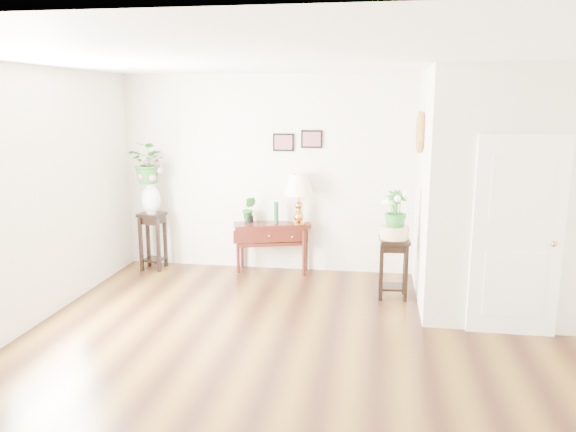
% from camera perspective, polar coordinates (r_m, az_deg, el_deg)
% --- Properties ---
extents(floor, '(6.00, 5.50, 0.02)m').
position_cam_1_polar(floor, '(5.68, 1.65, -13.58)').
color(floor, brown).
rests_on(floor, ground).
extents(ceiling, '(6.00, 5.50, 0.02)m').
position_cam_1_polar(ceiling, '(5.16, 1.83, 15.84)').
color(ceiling, white).
rests_on(ceiling, ground).
extents(wall_back, '(6.00, 0.02, 2.80)m').
position_cam_1_polar(wall_back, '(7.95, 4.21, 4.19)').
color(wall_back, silver).
rests_on(wall_back, ground).
extents(wall_front, '(6.00, 0.02, 2.80)m').
position_cam_1_polar(wall_front, '(2.64, -5.83, -11.07)').
color(wall_front, silver).
rests_on(wall_front, ground).
extents(wall_left, '(0.02, 5.50, 2.80)m').
position_cam_1_polar(wall_left, '(6.35, -26.23, 1.16)').
color(wall_left, silver).
rests_on(wall_left, ground).
extents(partition, '(1.80, 1.95, 2.80)m').
position_cam_1_polar(partition, '(7.11, 20.67, 2.61)').
color(partition, silver).
rests_on(partition, floor).
extents(door, '(0.90, 0.05, 2.10)m').
position_cam_1_polar(door, '(6.21, 22.27, -2.01)').
color(door, white).
rests_on(door, floor).
extents(art_print_left, '(0.30, 0.02, 0.25)m').
position_cam_1_polar(art_print_left, '(7.96, -0.46, 7.49)').
color(art_print_left, black).
rests_on(art_print_left, wall_back).
extents(art_print_right, '(0.30, 0.02, 0.25)m').
position_cam_1_polar(art_print_right, '(7.90, 2.43, 7.81)').
color(art_print_right, black).
rests_on(art_print_right, wall_back).
extents(wall_ornament, '(0.07, 0.51, 0.51)m').
position_cam_1_polar(wall_ornament, '(7.04, 13.26, 8.28)').
color(wall_ornament, '#A87B31').
rests_on(wall_ornament, partition).
extents(console_table, '(1.13, 0.66, 0.72)m').
position_cam_1_polar(console_table, '(8.07, -1.62, -3.21)').
color(console_table, black).
rests_on(console_table, floor).
extents(table_lamp, '(0.44, 0.44, 0.72)m').
position_cam_1_polar(table_lamp, '(7.86, 1.11, 1.67)').
color(table_lamp, '#BE7A32').
rests_on(table_lamp, console_table).
extents(green_vase, '(0.07, 0.07, 0.31)m').
position_cam_1_polar(green_vase, '(7.95, -1.20, 0.45)').
color(green_vase, '#144E22').
rests_on(green_vase, console_table).
extents(potted_plant, '(0.20, 0.17, 0.36)m').
position_cam_1_polar(potted_plant, '(8.02, -3.97, 0.60)').
color(potted_plant, '#216E21').
rests_on(potted_plant, console_table).
extents(plant_stand_a, '(0.38, 0.38, 0.84)m').
position_cam_1_polar(plant_stand_a, '(8.42, -13.54, -2.48)').
color(plant_stand_a, black).
rests_on(plant_stand_a, floor).
extents(porcelain_vase, '(0.29, 0.29, 0.48)m').
position_cam_1_polar(porcelain_vase, '(8.29, -13.75, 1.83)').
color(porcelain_vase, silver).
rests_on(porcelain_vase, plant_stand_a).
extents(lily_arrangement, '(0.66, 0.61, 0.60)m').
position_cam_1_polar(lily_arrangement, '(8.23, -13.91, 5.09)').
color(lily_arrangement, '#216E21').
rests_on(lily_arrangement, porcelain_vase).
extents(plant_stand_b, '(0.38, 0.38, 0.76)m').
position_cam_1_polar(plant_stand_b, '(7.14, 10.65, -5.21)').
color(plant_stand_b, black).
rests_on(plant_stand_b, floor).
extents(ceramic_bowl, '(0.41, 0.41, 0.15)m').
position_cam_1_polar(ceramic_bowl, '(7.02, 10.79, -1.62)').
color(ceramic_bowl, beige).
rests_on(ceramic_bowl, plant_stand_b).
extents(narcissus, '(0.29, 0.29, 0.48)m').
position_cam_1_polar(narcissus, '(6.97, 10.88, 0.61)').
color(narcissus, '#216E21').
rests_on(narcissus, ceramic_bowl).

